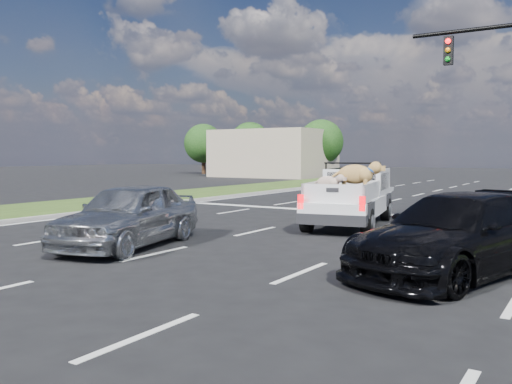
# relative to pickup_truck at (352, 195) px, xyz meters

# --- Properties ---
(ground) EXTENTS (160.00, 160.00, 0.00)m
(ground) POSITION_rel_pickup_truck_xyz_m (0.04, -6.71, -0.90)
(ground) COLOR black
(ground) RESTS_ON ground
(road_markings) EXTENTS (17.75, 60.00, 0.01)m
(road_markings) POSITION_rel_pickup_truck_xyz_m (0.04, -0.15, -0.89)
(road_markings) COLOR silver
(road_markings) RESTS_ON ground
(grass_median_left) EXTENTS (5.00, 60.00, 0.10)m
(grass_median_left) POSITION_rel_pickup_truck_xyz_m (-11.46, -0.71, -0.85)
(grass_median_left) COLOR #263F13
(grass_median_left) RESTS_ON ground
(curb_left) EXTENTS (0.15, 60.00, 0.14)m
(curb_left) POSITION_rel_pickup_truck_xyz_m (-9.01, -0.71, -0.83)
(curb_left) COLOR #9D9790
(curb_left) RESTS_ON ground
(building_left) EXTENTS (10.00, 8.00, 4.40)m
(building_left) POSITION_rel_pickup_truck_xyz_m (-19.96, 29.29, 1.30)
(building_left) COLOR tan
(building_left) RESTS_ON ground
(tree_far_a) EXTENTS (4.20, 4.20, 5.40)m
(tree_far_a) POSITION_rel_pickup_truck_xyz_m (-29.96, 31.29, 2.39)
(tree_far_a) COLOR #332114
(tree_far_a) RESTS_ON ground
(tree_far_b) EXTENTS (4.20, 4.20, 5.40)m
(tree_far_b) POSITION_rel_pickup_truck_xyz_m (-23.96, 31.29, 2.39)
(tree_far_b) COLOR #332114
(tree_far_b) RESTS_ON ground
(tree_far_c) EXTENTS (4.20, 4.20, 5.40)m
(tree_far_c) POSITION_rel_pickup_truck_xyz_m (-15.96, 31.29, 2.39)
(tree_far_c) COLOR #332114
(tree_far_c) RESTS_ON ground
(pickup_truck) EXTENTS (2.74, 5.29, 1.89)m
(pickup_truck) POSITION_rel_pickup_truck_xyz_m (0.00, 0.00, 0.00)
(pickup_truck) COLOR black
(pickup_truck) RESTS_ON ground
(silver_sedan) EXTENTS (2.70, 4.66, 1.49)m
(silver_sedan) POSITION_rel_pickup_truck_xyz_m (-2.86, -6.35, -0.15)
(silver_sedan) COLOR #A2A5A9
(silver_sedan) RESTS_ON ground
(black_coupe) EXTENTS (3.43, 5.33, 1.44)m
(black_coupe) POSITION_rel_pickup_truck_xyz_m (4.19, -5.34, -0.18)
(black_coupe) COLOR black
(black_coupe) RESTS_ON ground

